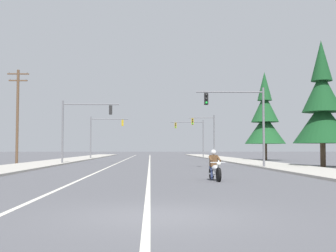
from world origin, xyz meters
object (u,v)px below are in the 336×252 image
Objects in this scene: traffic_signal_mid_left at (102,131)px; conifer_tree_right_verge_near at (322,108)px; traffic_signal_near_left at (79,122)px; traffic_signal_mid_right at (207,131)px; traffic_signal_near_right at (244,114)px; utility_pole_left_near at (17,113)px; motorcycle_with_rider at (215,168)px; traffic_signal_far_right at (194,133)px; conifer_tree_right_verge_far at (265,120)px.

conifer_tree_right_verge_near is at bearing -53.89° from traffic_signal_mid_left.
traffic_signal_near_left is 22.45m from conifer_tree_right_verge_near.
traffic_signal_mid_right is 26.26m from conifer_tree_right_verge_near.
traffic_signal_mid_right is at bearing -13.48° from traffic_signal_mid_left.
utility_pole_left_near is (-20.09, 9.73, 0.81)m from traffic_signal_near_right.
traffic_signal_mid_left is 0.67× the size of utility_pole_left_near.
motorcycle_with_rider is at bearing -108.36° from traffic_signal_near_right.
traffic_signal_mid_right is at bearing -85.47° from traffic_signal_far_right.
conifer_tree_right_verge_far reaches higher than motorcycle_with_rider.
conifer_tree_right_verge_far is (7.75, -15.37, 1.14)m from traffic_signal_far_right.
traffic_signal_near_right is at bearing -25.85° from utility_pole_left_near.
conifer_tree_right_verge_far is (22.00, -8.51, 1.13)m from traffic_signal_mid_left.
traffic_signal_near_right is 1.00× the size of traffic_signal_mid_left.
utility_pole_left_near reaches higher than motorcycle_with_rider.
traffic_signal_near_left is 6.02m from utility_pole_left_near.
conifer_tree_right_verge_near is at bearing -92.09° from conifer_tree_right_verge_far.
traffic_signal_mid_left is (-14.31, 31.19, 0.02)m from traffic_signal_near_right.
traffic_signal_mid_left is 22.24m from utility_pole_left_near.
conifer_tree_right_verge_near is (7.00, -35.98, 0.67)m from traffic_signal_far_right.
conifer_tree_right_verge_far is (0.75, 20.62, 0.47)m from conifer_tree_right_verge_near.
conifer_tree_right_verge_far is at bearing -63.24° from traffic_signal_far_right.
conifer_tree_right_verge_far reaches higher than traffic_signal_mid_right.
motorcycle_with_rider is 0.19× the size of conifer_tree_right_verge_far.
conifer_tree_right_verge_far is at bearing -21.15° from traffic_signal_mid_left.
motorcycle_with_rider is 0.35× the size of traffic_signal_near_right.
motorcycle_with_rider is 37.35m from conifer_tree_right_verge_far.
motorcycle_with_rider is 27.67m from utility_pole_left_near.
motorcycle_with_rider is at bearing -127.35° from conifer_tree_right_verge_near.
traffic_signal_mid_right is at bearing 103.59° from conifer_tree_right_verge_near.
conifer_tree_right_verge_far reaches higher than conifer_tree_right_verge_near.
utility_pole_left_near is 30.65m from conifer_tree_right_verge_far.
traffic_signal_near_left is at bearing 0.83° from utility_pole_left_near.
conifer_tree_right_verge_near is 0.91× the size of conifer_tree_right_verge_far.
conifer_tree_right_verge_near reaches higher than motorcycle_with_rider.
motorcycle_with_rider is at bearing -108.60° from conifer_tree_right_verge_far.
traffic_signal_near_left is 1.00× the size of traffic_signal_mid_right.
motorcycle_with_rider is at bearing -96.99° from traffic_signal_mid_right.
utility_pole_left_near reaches higher than traffic_signal_mid_left.
traffic_signal_mid_right is 0.67× the size of utility_pole_left_near.
conifer_tree_right_verge_far is at bearing 30.52° from traffic_signal_near_left.
utility_pole_left_near is 0.88× the size of conifer_tree_right_verge_near.
traffic_signal_near_right and traffic_signal_near_left have the same top height.
traffic_signal_near_right and traffic_signal_mid_left have the same top height.
utility_pole_left_near reaches higher than traffic_signal_near_left.
traffic_signal_mid_left and traffic_signal_far_right have the same top height.
motorcycle_with_rider is at bearing -65.83° from traffic_signal_near_left.
traffic_signal_mid_right is 15.51m from traffic_signal_mid_left.
traffic_signal_near_left is at bearing -129.99° from traffic_signal_mid_right.
traffic_signal_far_right is at bearing 25.68° from traffic_signal_mid_left.
utility_pole_left_near is at bearing -155.01° from conifer_tree_right_verge_far.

